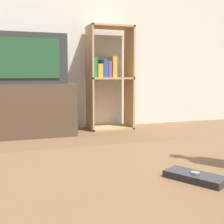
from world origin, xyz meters
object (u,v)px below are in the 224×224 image
tv_stand (21,110)px  television (19,59)px  cell_phone (195,177)px  bookshelf (108,75)px

tv_stand → television: television is taller
tv_stand → cell_phone: bearing=-85.7°
tv_stand → cell_phone: tv_stand is taller
television → bookshelf: size_ratio=0.77×
television → bookshelf: (0.97, 0.10, -0.16)m
bookshelf → cell_phone: (-0.76, -2.86, -0.19)m
bookshelf → cell_phone: bearing=-104.9°
television → cell_phone: (0.21, -2.75, -0.35)m
tv_stand → television: 0.51m
cell_phone → bookshelf: bearing=46.0°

